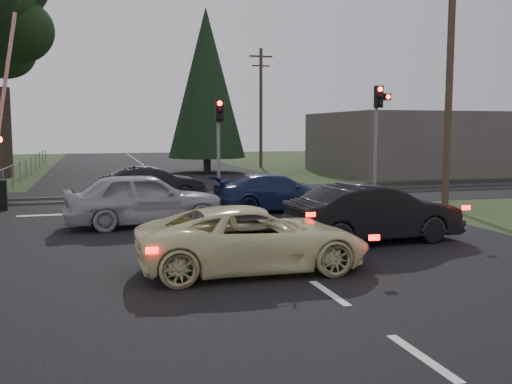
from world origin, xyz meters
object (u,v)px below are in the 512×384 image
object	(u,v)px
utility_pole_far	(201,114)
blue_sedan	(276,193)
utility_pole_mid	(261,105)
utility_pole_near	(449,79)
traffic_signal_right	(378,120)
cream_coupe	(253,239)
dark_car_far	(153,184)
dark_hatchback	(374,213)
silver_car	(145,199)
traffic_signal_center	(219,132)

from	to	relation	value
utility_pole_far	blue_sedan	xyz separation A→B (m)	(-6.24, -47.95, -4.06)
utility_pole_mid	utility_pole_far	bearing A→B (deg)	90.00
utility_pole_near	blue_sedan	bearing A→B (deg)	170.46
traffic_signal_right	cream_coupe	bearing A→B (deg)	-128.60
traffic_signal_right	cream_coupe	size ratio (longest dim) A/B	0.98
blue_sedan	utility_pole_far	bearing A→B (deg)	-10.40
utility_pole_mid	dark_car_far	size ratio (longest dim) A/B	2.14
utility_pole_far	dark_hatchback	bearing A→B (deg)	-95.86
utility_pole_near	dark_hatchback	size ratio (longest dim) A/B	1.98
utility_pole_mid	cream_coupe	xyz separation A→B (m)	(-9.35, -31.04, -4.06)
traffic_signal_right	silver_car	world-z (taller)	traffic_signal_right
dark_car_far	traffic_signal_right	bearing A→B (deg)	-102.65
traffic_signal_center	utility_pole_far	bearing A→B (deg)	80.40
silver_car	dark_car_far	world-z (taller)	silver_car
traffic_signal_right	utility_pole_near	distance (m)	3.87
utility_pole_mid	blue_sedan	distance (m)	24.13
traffic_signal_right	dark_car_far	world-z (taller)	traffic_signal_right
utility_pole_far	blue_sedan	size ratio (longest dim) A/B	1.98
traffic_signal_center	dark_hatchback	distance (m)	10.09
utility_pole_far	silver_car	world-z (taller)	utility_pole_far
utility_pole_mid	cream_coupe	distance (m)	32.67
traffic_signal_right	utility_pole_far	distance (m)	45.56
utility_pole_far	dark_car_far	world-z (taller)	utility_pole_far
utility_pole_near	traffic_signal_center	bearing A→B (deg)	148.05
dark_car_far	utility_pole_far	bearing A→B (deg)	-15.04
cream_coupe	dark_hatchback	world-z (taller)	dark_hatchback
traffic_signal_center	utility_pole_far	size ratio (longest dim) A/B	0.46
dark_hatchback	silver_car	bearing A→B (deg)	48.18
utility_pole_mid	blue_sedan	world-z (taller)	utility_pole_mid
blue_sedan	dark_car_far	xyz separation A→B (m)	(-3.93, 4.16, 0.03)
traffic_signal_right	utility_pole_near	world-z (taller)	utility_pole_near
utility_pole_near	dark_car_far	xyz separation A→B (m)	(-10.16, 5.21, -4.03)
traffic_signal_center	silver_car	bearing A→B (deg)	-122.69
utility_pole_mid	utility_pole_far	xyz separation A→B (m)	(0.00, 25.00, 0.00)
traffic_signal_right	traffic_signal_center	distance (m)	6.68
utility_pole_near	blue_sedan	xyz separation A→B (m)	(-6.24, 1.05, -4.06)
blue_sedan	dark_car_far	size ratio (longest dim) A/B	1.08
dark_car_far	utility_pole_near	bearing A→B (deg)	-119.12
traffic_signal_right	cream_coupe	xyz separation A→B (m)	(-8.39, -10.51, -2.65)
utility_pole_far	dark_car_far	distance (m)	45.13
utility_pole_near	silver_car	world-z (taller)	utility_pole_near
cream_coupe	blue_sedan	size ratio (longest dim) A/B	1.05
blue_sedan	cream_coupe	bearing A→B (deg)	155.97
utility_pole_near	silver_car	bearing A→B (deg)	-175.97
traffic_signal_center	utility_pole_mid	distance (m)	20.82
blue_sedan	dark_car_far	distance (m)	5.72
traffic_signal_center	utility_pole_far	distance (m)	44.99
utility_pole_mid	cream_coupe	size ratio (longest dim) A/B	1.88
blue_sedan	utility_pole_mid	bearing A→B (deg)	-18.19
utility_pole_near	cream_coupe	xyz separation A→B (m)	(-9.35, -7.04, -4.06)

